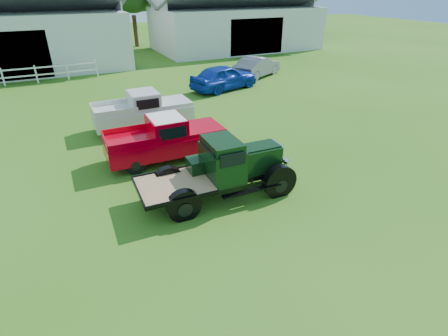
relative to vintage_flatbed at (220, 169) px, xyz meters
name	(u,v)px	position (x,y,z in m)	size (l,w,h in m)	color
ground	(236,218)	(-0.12, -1.35, -0.96)	(120.00, 120.00, 0.00)	#2F6213
shed_left	(0,32)	(-7.12, 24.65, 1.84)	(18.80, 10.20, 5.60)	silver
shed_right	(235,22)	(13.88, 25.65, 1.64)	(16.80, 9.20, 5.20)	silver
tree_c	(132,1)	(4.88, 31.65, 3.54)	(5.40, 5.40, 9.00)	#1B4D1A
vintage_flatbed	(220,169)	(0.00, 0.00, 0.00)	(4.87, 1.93, 1.93)	black
red_pickup	(165,138)	(-0.71, 3.38, -0.12)	(4.66, 1.79, 1.70)	#C00013
white_pickup	(143,111)	(-0.66, 6.99, -0.11)	(4.64, 1.80, 1.70)	beige
misc_car_blue	(224,77)	(5.75, 11.53, -0.18)	(1.86, 4.63, 1.58)	#0E2FA4
misc_car_grey	(257,67)	(9.49, 13.66, -0.24)	(1.54, 4.42, 1.45)	slate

